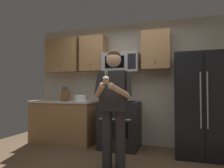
# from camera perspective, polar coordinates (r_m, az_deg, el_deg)

# --- Properties ---
(wall_back) EXTENTS (4.40, 0.10, 2.60)m
(wall_back) POSITION_cam_1_polar(r_m,az_deg,el_deg) (4.36, 5.57, 0.16)
(wall_back) COLOR #B7AD99
(wall_back) RESTS_ON ground
(oven_range) EXTENTS (0.76, 0.70, 0.93)m
(oven_range) POSITION_cam_1_polar(r_m,az_deg,el_deg) (4.07, 2.30, -11.58)
(oven_range) COLOR black
(oven_range) RESTS_ON ground
(microwave) EXTENTS (0.74, 0.41, 0.40)m
(microwave) POSITION_cam_1_polar(r_m,az_deg,el_deg) (4.16, 2.72, 6.03)
(microwave) COLOR #9EA0A5
(refrigerator) EXTENTS (0.90, 0.75, 1.80)m
(refrigerator) POSITION_cam_1_polar(r_m,az_deg,el_deg) (3.86, 24.23, -5.44)
(refrigerator) COLOR black
(refrigerator) RESTS_ON ground
(cabinet_row_upper) EXTENTS (2.78, 0.36, 0.76)m
(cabinet_row_upper) POSITION_cam_1_polar(r_m,az_deg,el_deg) (4.43, -4.39, 8.59)
(cabinet_row_upper) COLOR #9E7247
(counter_left) EXTENTS (1.44, 0.66, 0.92)m
(counter_left) POSITION_cam_1_polar(r_m,az_deg,el_deg) (4.61, -13.66, -10.36)
(counter_left) COLOR #9E7247
(counter_left) RESTS_ON ground
(knife_block) EXTENTS (0.16, 0.15, 0.32)m
(knife_block) POSITION_cam_1_polar(r_m,az_deg,el_deg) (4.48, -13.26, -3.27)
(knife_block) COLOR brown
(knife_block) RESTS_ON counter_left
(bowl_large_white) EXTENTS (0.28, 0.28, 0.13)m
(bowl_large_white) POSITION_cam_1_polar(r_m,az_deg,el_deg) (4.34, -9.14, -3.94)
(bowl_large_white) COLOR white
(bowl_large_white) RESTS_ON counter_left
(person) EXTENTS (0.60, 0.48, 1.76)m
(person) POSITION_cam_1_polar(r_m,az_deg,el_deg) (2.93, 0.41, -4.99)
(person) COLOR #262628
(person) RESTS_ON ground
(cupcake) EXTENTS (0.09, 0.09, 0.17)m
(cupcake) POSITION_cam_1_polar(r_m,az_deg,el_deg) (2.61, -1.76, 1.14)
(cupcake) COLOR #A87F56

